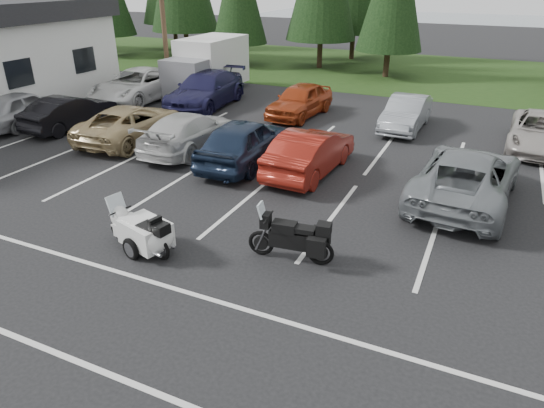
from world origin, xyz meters
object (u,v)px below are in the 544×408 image
(car_far_4, at_px, (542,132))
(car_far_2, at_px, (300,100))
(car_near_6, at_px, (466,176))
(touring_motorcycle, at_px, (137,226))
(car_near_4, at_px, (244,141))
(car_near_1, at_px, (70,112))
(car_far_3, at_px, (406,113))
(utility_pole, at_px, (162,2))
(box_truck, at_px, (203,67))
(cargo_trailer, at_px, (146,236))
(car_near_2, at_px, (131,123))
(car_near_5, at_px, (310,152))
(car_near_3, at_px, (189,131))
(car_near_0, at_px, (22,108))
(adventure_motorcycle, at_px, (291,234))
(car_far_0, at_px, (138,85))
(car_far_1, at_px, (205,90))

(car_far_4, bearing_deg, car_far_2, 179.97)
(car_near_6, distance_m, touring_motorcycle, 9.30)
(car_near_4, bearing_deg, car_near_1, -6.83)
(car_far_3, bearing_deg, car_near_4, -121.88)
(utility_pole, distance_m, car_near_4, 12.78)
(box_truck, relative_size, cargo_trailer, 3.21)
(car_far_3, relative_size, car_far_4, 0.87)
(car_near_2, distance_m, car_far_4, 15.85)
(car_near_2, relative_size, car_far_4, 1.05)
(car_near_5, bearing_deg, car_near_3, -0.85)
(car_near_1, distance_m, car_near_3, 6.18)
(car_near_0, bearing_deg, adventure_motorcycle, 154.97)
(car_far_4, bearing_deg, car_near_0, -160.81)
(box_truck, height_order, car_near_2, box_truck)
(utility_pole, relative_size, car_near_4, 1.90)
(car_far_3, xyz_separation_m, touring_motorcycle, (-3.89, -12.91, -0.05))
(car_far_0, bearing_deg, touring_motorcycle, -52.36)
(car_far_4, bearing_deg, adventure_motorcycle, -113.29)
(car_near_2, height_order, car_near_3, car_near_3)
(touring_motorcycle, bearing_deg, car_near_2, 141.95)
(car_near_2, distance_m, car_near_6, 12.64)
(car_near_0, relative_size, car_near_4, 0.95)
(car_near_3, height_order, car_near_6, car_near_6)
(car_near_4, distance_m, car_far_1, 8.31)
(car_near_5, xyz_separation_m, touring_motorcycle, (-1.97, -6.46, -0.10))
(utility_pole, height_order, car_near_5, utility_pole)
(car_far_1, bearing_deg, cargo_trailer, -69.22)
(car_near_0, xyz_separation_m, car_near_2, (5.69, 0.34, -0.06))
(cargo_trailer, bearing_deg, car_near_4, 112.22)
(utility_pole, xyz_separation_m, touring_motorcycle, (9.49, -14.49, -4.05))
(box_truck, relative_size, car_far_0, 0.96)
(car_near_6, bearing_deg, utility_pole, -21.95)
(car_near_4, height_order, car_far_4, car_near_4)
(car_near_0, height_order, touring_motorcycle, car_near_0)
(utility_pole, relative_size, car_near_0, 2.00)
(car_near_0, height_order, car_far_4, car_near_0)
(box_truck, bearing_deg, adventure_motorcycle, -51.62)
(car_far_3, bearing_deg, car_far_0, -175.41)
(car_near_4, distance_m, car_far_4, 11.29)
(car_near_2, xyz_separation_m, cargo_trailer, (5.95, -6.73, -0.30))
(car_near_2, distance_m, cargo_trailer, 8.99)
(car_far_1, bearing_deg, car_near_6, -31.49)
(cargo_trailer, bearing_deg, car_far_4, 70.72)
(car_far_1, relative_size, adventure_motorcycle, 2.52)
(car_far_1, xyz_separation_m, cargo_trailer, (6.10, -12.56, -0.43))
(car_near_1, distance_m, car_near_6, 16.09)
(car_near_1, relative_size, adventure_motorcycle, 1.87)
(utility_pole, distance_m, touring_motorcycle, 17.79)
(car_near_6, distance_m, car_far_4, 6.52)
(car_near_1, height_order, car_near_6, car_near_6)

